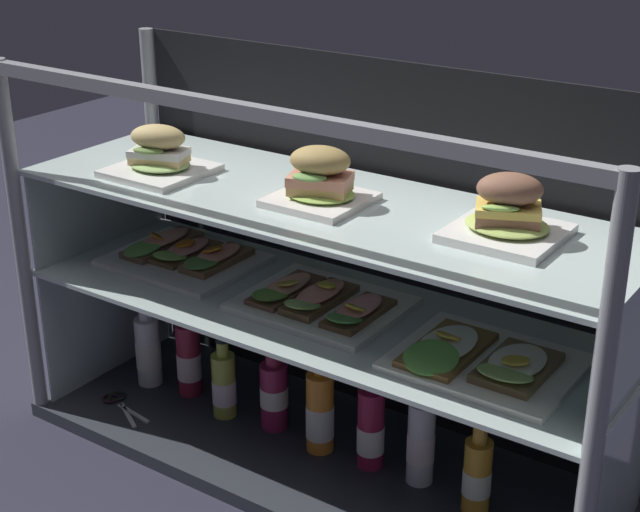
# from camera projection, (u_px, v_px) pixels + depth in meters

# --- Properties ---
(ground_plane) EXTENTS (6.00, 6.00, 0.02)m
(ground_plane) POSITION_uv_depth(u_px,v_px,m) (320.00, 465.00, 2.23)
(ground_plane) COLOR #272636
(ground_plane) RESTS_ON ground
(case_base_deck) EXTENTS (1.40, 0.49, 0.03)m
(case_base_deck) POSITION_uv_depth(u_px,v_px,m) (320.00, 455.00, 2.22)
(case_base_deck) COLOR #2B2F35
(case_base_deck) RESTS_ON ground
(case_frame) EXTENTS (1.40, 0.49, 0.88)m
(case_frame) POSITION_uv_depth(u_px,v_px,m) (355.00, 248.00, 2.14)
(case_frame) COLOR gray
(case_frame) RESTS_ON ground
(riser_lower_tier) EXTENTS (1.33, 0.42, 0.34)m
(riser_lower_tier) POSITION_uv_depth(u_px,v_px,m) (320.00, 383.00, 2.15)
(riser_lower_tier) COLOR silver
(riser_lower_tier) RESTS_ON case_base_deck
(shelf_lower_glass) EXTENTS (1.34, 0.43, 0.01)m
(shelf_lower_glass) POSITION_uv_depth(u_px,v_px,m) (320.00, 311.00, 2.08)
(shelf_lower_glass) COLOR silver
(shelf_lower_glass) RESTS_ON riser_lower_tier
(riser_upper_tier) EXTENTS (1.33, 0.42, 0.24)m
(riser_upper_tier) POSITION_uv_depth(u_px,v_px,m) (320.00, 258.00, 2.03)
(riser_upper_tier) COLOR silver
(riser_upper_tier) RESTS_ON shelf_lower_glass
(shelf_upper_glass) EXTENTS (1.34, 0.43, 0.01)m
(shelf_upper_glass) POSITION_uv_depth(u_px,v_px,m) (320.00, 203.00, 1.98)
(shelf_upper_glass) COLOR silver
(shelf_upper_glass) RESTS_ON riser_upper_tier
(plated_roll_sandwich_near_right_corner) EXTENTS (0.20, 0.20, 0.11)m
(plated_roll_sandwich_near_right_corner) POSITION_uv_depth(u_px,v_px,m) (159.00, 157.00, 2.13)
(plated_roll_sandwich_near_right_corner) COLOR white
(plated_roll_sandwich_near_right_corner) RESTS_ON shelf_upper_glass
(plated_roll_sandwich_left_of_center) EXTENTS (0.18, 0.18, 0.12)m
(plated_roll_sandwich_left_of_center) POSITION_uv_depth(u_px,v_px,m) (320.00, 181.00, 1.95)
(plated_roll_sandwich_left_of_center) COLOR white
(plated_roll_sandwich_left_of_center) RESTS_ON shelf_upper_glass
(plated_roll_sandwich_far_right) EXTENTS (0.20, 0.20, 0.12)m
(plated_roll_sandwich_far_right) POSITION_uv_depth(u_px,v_px,m) (508.00, 215.00, 1.78)
(plated_roll_sandwich_far_right) COLOR white
(plated_roll_sandwich_far_right) RESTS_ON shelf_upper_glass
(open_sandwich_tray_mid_left) EXTENTS (0.34, 0.27, 0.06)m
(open_sandwich_tray_mid_left) POSITION_uv_depth(u_px,v_px,m) (184.00, 255.00, 2.31)
(open_sandwich_tray_mid_left) COLOR white
(open_sandwich_tray_mid_left) RESTS_ON shelf_lower_glass
(open_sandwich_tray_near_right_corner) EXTENTS (0.34, 0.27, 0.06)m
(open_sandwich_tray_near_right_corner) POSITION_uv_depth(u_px,v_px,m) (321.00, 302.00, 2.06)
(open_sandwich_tray_near_right_corner) COLOR white
(open_sandwich_tray_near_right_corner) RESTS_ON shelf_lower_glass
(open_sandwich_tray_center) EXTENTS (0.34, 0.28, 0.05)m
(open_sandwich_tray_center) POSITION_uv_depth(u_px,v_px,m) (481.00, 360.00, 1.83)
(open_sandwich_tray_center) COLOR white
(open_sandwich_tray_center) RESTS_ON shelf_lower_glass
(juice_bottle_back_right) EXTENTS (0.06, 0.06, 0.23)m
(juice_bottle_back_right) POSITION_uv_depth(u_px,v_px,m) (148.00, 349.00, 2.45)
(juice_bottle_back_right) COLOR white
(juice_bottle_back_right) RESTS_ON case_base_deck
(juice_bottle_front_left_end) EXTENTS (0.06, 0.06, 0.23)m
(juice_bottle_front_left_end) POSITION_uv_depth(u_px,v_px,m) (189.00, 359.00, 2.41)
(juice_bottle_front_left_end) COLOR #9C2339
(juice_bottle_front_left_end) RESTS_ON case_base_deck
(juice_bottle_tucked_behind) EXTENTS (0.06, 0.06, 0.21)m
(juice_bottle_tucked_behind) POSITION_uv_depth(u_px,v_px,m) (224.00, 385.00, 2.32)
(juice_bottle_tucked_behind) COLOR #B8C947
(juice_bottle_tucked_behind) RESTS_ON case_base_deck
(juice_bottle_front_fourth) EXTENTS (0.07, 0.07, 0.21)m
(juice_bottle_front_fourth) POSITION_uv_depth(u_px,v_px,m) (274.00, 393.00, 2.27)
(juice_bottle_front_fourth) COLOR #98224B
(juice_bottle_front_fourth) RESTS_ON case_base_deck
(juice_bottle_near_post) EXTENTS (0.06, 0.06, 0.24)m
(juice_bottle_near_post) POSITION_uv_depth(u_px,v_px,m) (319.00, 413.00, 2.18)
(juice_bottle_near_post) COLOR orange
(juice_bottle_near_post) RESTS_ON case_base_deck
(juice_bottle_front_middle) EXTENTS (0.06, 0.06, 0.25)m
(juice_bottle_front_middle) POSITION_uv_depth(u_px,v_px,m) (371.00, 428.00, 2.12)
(juice_bottle_front_middle) COLOR #9B1C40
(juice_bottle_front_middle) RESTS_ON case_base_deck
(juice_bottle_back_center) EXTENTS (0.06, 0.06, 0.26)m
(juice_bottle_back_center) POSITION_uv_depth(u_px,v_px,m) (421.00, 439.00, 2.06)
(juice_bottle_back_center) COLOR silver
(juice_bottle_back_center) RESTS_ON case_base_deck
(juice_bottle_front_right_end) EXTENTS (0.06, 0.06, 0.23)m
(juice_bottle_front_right_end) POSITION_uv_depth(u_px,v_px,m) (478.00, 473.00, 1.98)
(juice_bottle_front_right_end) COLOR gold
(juice_bottle_front_right_end) RESTS_ON case_base_deck
(kitchen_scissors) EXTENTS (0.18, 0.11, 0.01)m
(kitchen_scissors) POSITION_uv_depth(u_px,v_px,m) (118.00, 401.00, 2.40)
(kitchen_scissors) COLOR silver
(kitchen_scissors) RESTS_ON case_base_deck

